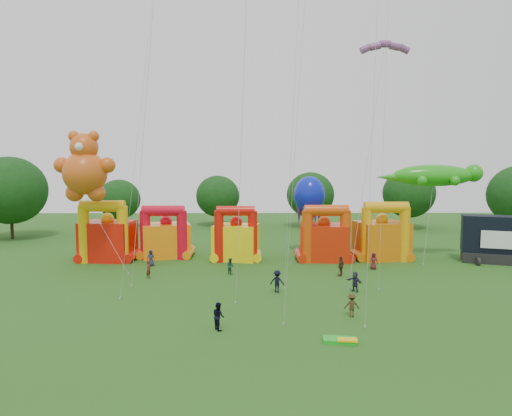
{
  "coord_description": "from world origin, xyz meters",
  "views": [
    {
      "loc": [
        -2.12,
        -23.41,
        10.66
      ],
      "look_at": [
        -1.78,
        18.0,
        6.84
      ],
      "focal_mm": 32.0,
      "sensor_mm": 36.0,
      "label": 1
    }
  ],
  "objects_px": {
    "stage_trailer": "(502,240)",
    "spectator_4": "(341,266)",
    "octopus_kite": "(305,219)",
    "teddy_bear_kite": "(95,199)",
    "spectator_0": "(151,258)",
    "bouncy_castle_0": "(107,237)",
    "gecko_kite": "(431,200)",
    "bouncy_castle_2": "(236,239)"
  },
  "relations": [
    {
      "from": "stage_trailer",
      "to": "spectator_4",
      "type": "relative_size",
      "value": 4.46
    },
    {
      "from": "octopus_kite",
      "to": "spectator_4",
      "type": "distance_m",
      "value": 10.98
    },
    {
      "from": "teddy_bear_kite",
      "to": "octopus_kite",
      "type": "distance_m",
      "value": 23.57
    },
    {
      "from": "stage_trailer",
      "to": "spectator_0",
      "type": "bearing_deg",
      "value": -177.83
    },
    {
      "from": "bouncy_castle_0",
      "to": "gecko_kite",
      "type": "distance_m",
      "value": 36.84
    },
    {
      "from": "teddy_bear_kite",
      "to": "spectator_0",
      "type": "xyz_separation_m",
      "value": [
        5.27,
        1.45,
        -6.39
      ]
    },
    {
      "from": "bouncy_castle_0",
      "to": "bouncy_castle_2",
      "type": "height_order",
      "value": "bouncy_castle_0"
    },
    {
      "from": "teddy_bear_kite",
      "to": "spectator_4",
      "type": "xyz_separation_m",
      "value": [
        24.69,
        -3.16,
        -6.29
      ]
    },
    {
      "from": "gecko_kite",
      "to": "spectator_0",
      "type": "height_order",
      "value": "gecko_kite"
    },
    {
      "from": "bouncy_castle_0",
      "to": "gecko_kite",
      "type": "height_order",
      "value": "gecko_kite"
    },
    {
      "from": "bouncy_castle_2",
      "to": "gecko_kite",
      "type": "height_order",
      "value": "gecko_kite"
    },
    {
      "from": "bouncy_castle_0",
      "to": "teddy_bear_kite",
      "type": "relative_size",
      "value": 0.48
    },
    {
      "from": "spectator_0",
      "to": "spectator_4",
      "type": "height_order",
      "value": "spectator_4"
    },
    {
      "from": "teddy_bear_kite",
      "to": "gecko_kite",
      "type": "height_order",
      "value": "teddy_bear_kite"
    },
    {
      "from": "gecko_kite",
      "to": "bouncy_castle_2",
      "type": "bearing_deg",
      "value": -179.83
    },
    {
      "from": "bouncy_castle_0",
      "to": "octopus_kite",
      "type": "xyz_separation_m",
      "value": [
        22.62,
        2.52,
        1.8
      ]
    },
    {
      "from": "bouncy_castle_2",
      "to": "teddy_bear_kite",
      "type": "relative_size",
      "value": 0.44
    },
    {
      "from": "bouncy_castle_2",
      "to": "spectator_0",
      "type": "bearing_deg",
      "value": -160.77
    },
    {
      "from": "octopus_kite",
      "to": "spectator_0",
      "type": "xyz_separation_m",
      "value": [
        -17.06,
        -5.55,
        -3.55
      ]
    },
    {
      "from": "bouncy_castle_0",
      "to": "stage_trailer",
      "type": "height_order",
      "value": "bouncy_castle_0"
    },
    {
      "from": "teddy_bear_kite",
      "to": "spectator_0",
      "type": "height_order",
      "value": "teddy_bear_kite"
    },
    {
      "from": "stage_trailer",
      "to": "gecko_kite",
      "type": "xyz_separation_m",
      "value": [
        -7.35,
        1.75,
        4.37
      ]
    },
    {
      "from": "bouncy_castle_0",
      "to": "stage_trailer",
      "type": "relative_size",
      "value": 0.8
    },
    {
      "from": "octopus_kite",
      "to": "bouncy_castle_2",
      "type": "bearing_deg",
      "value": -163.37
    },
    {
      "from": "spectator_4",
      "to": "spectator_0",
      "type": "bearing_deg",
      "value": -68.82
    },
    {
      "from": "bouncy_castle_0",
      "to": "spectator_0",
      "type": "xyz_separation_m",
      "value": [
        5.56,
        -3.03,
        -1.75
      ]
    },
    {
      "from": "bouncy_castle_2",
      "to": "gecko_kite",
      "type": "distance_m",
      "value": 22.49
    },
    {
      "from": "gecko_kite",
      "to": "spectator_4",
      "type": "distance_m",
      "value": 15.19
    },
    {
      "from": "teddy_bear_kite",
      "to": "bouncy_castle_0",
      "type": "bearing_deg",
      "value": 93.68
    },
    {
      "from": "bouncy_castle_0",
      "to": "spectator_0",
      "type": "relative_size",
      "value": 3.96
    },
    {
      "from": "teddy_bear_kite",
      "to": "gecko_kite",
      "type": "relative_size",
      "value": 1.17
    },
    {
      "from": "spectator_0",
      "to": "gecko_kite",
      "type": "bearing_deg",
      "value": 7.27
    },
    {
      "from": "stage_trailer",
      "to": "octopus_kite",
      "type": "relative_size",
      "value": 0.91
    },
    {
      "from": "spectator_0",
      "to": "stage_trailer",
      "type": "bearing_deg",
      "value": 3.55
    },
    {
      "from": "gecko_kite",
      "to": "stage_trailer",
      "type": "bearing_deg",
      "value": -13.39
    },
    {
      "from": "bouncy_castle_2",
      "to": "stage_trailer",
      "type": "bearing_deg",
      "value": -3.28
    },
    {
      "from": "bouncy_castle_0",
      "to": "spectator_4",
      "type": "distance_m",
      "value": 26.17
    },
    {
      "from": "octopus_kite",
      "to": "spectator_4",
      "type": "relative_size",
      "value": 4.89
    },
    {
      "from": "stage_trailer",
      "to": "spectator_0",
      "type": "height_order",
      "value": "stage_trailer"
    },
    {
      "from": "bouncy_castle_0",
      "to": "spectator_4",
      "type": "height_order",
      "value": "bouncy_castle_0"
    },
    {
      "from": "bouncy_castle_0",
      "to": "stage_trailer",
      "type": "bearing_deg",
      "value": -2.05
    },
    {
      "from": "bouncy_castle_0",
      "to": "octopus_kite",
      "type": "height_order",
      "value": "octopus_kite"
    }
  ]
}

